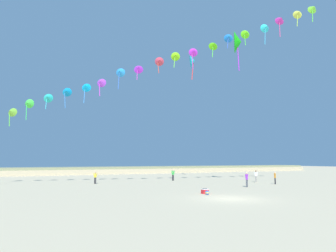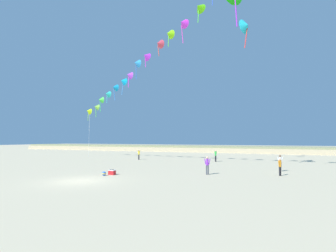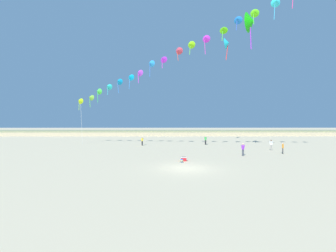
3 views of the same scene
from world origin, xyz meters
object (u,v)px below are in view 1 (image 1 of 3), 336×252
object	(u,v)px
person_far_right	(173,174)
large_kite_mid_trail	(238,42)
person_mid_center	(256,175)
person_far_left	(247,179)
person_near_right	(95,177)
beach_ball	(207,193)
large_kite_low_lead	(192,61)
person_near_left	(275,177)
beach_cooler	(205,191)

from	to	relation	value
person_far_right	large_kite_mid_trail	world-z (taller)	large_kite_mid_trail
person_mid_center	person_far_left	size ratio (longest dim) A/B	0.99
person_near_right	beach_ball	bearing A→B (deg)	-70.12
large_kite_low_lead	beach_ball	distance (m)	28.08
person_mid_center	person_far_right	world-z (taller)	person_far_right
person_mid_center	beach_ball	distance (m)	16.66
person_near_right	person_mid_center	size ratio (longest dim) A/B	0.95
person_near_left	large_kite_mid_trail	world-z (taller)	large_kite_mid_trail
person_near_left	beach_ball	xyz separation A→B (m)	(-13.83, -5.90, -0.69)
person_far_left	beach_ball	distance (m)	9.02
beach_cooler	large_kite_mid_trail	bearing A→B (deg)	34.97
large_kite_low_lead	person_far_left	bearing A→B (deg)	-97.24
person_mid_center	large_kite_mid_trail	distance (m)	17.64
person_near_left	large_kite_low_lead	distance (m)	22.37
beach_cooler	large_kite_low_lead	bearing A→B (deg)	61.91
person_mid_center	beach_cooler	distance (m)	16.01
person_mid_center	beach_cooler	xyz separation A→B (m)	(-13.57, -8.47, -0.71)
person_near_right	large_kite_low_lead	xyz separation A→B (m)	(15.64, 2.27, 18.01)
person_near_left	person_far_left	world-z (taller)	person_far_left
person_far_right	person_near_left	bearing A→B (deg)	-54.43
person_far_left	large_kite_low_lead	size ratio (longest dim) A/B	0.38
person_near_left	person_far_right	world-z (taller)	person_far_right
person_far_right	beach_cooler	world-z (taller)	person_far_right
person_far_right	beach_cooler	distance (m)	17.47
large_kite_mid_trail	beach_cooler	distance (m)	21.50
person_far_left	large_kite_low_lead	world-z (taller)	large_kite_low_lead
large_kite_mid_trail	beach_cooler	bearing A→B (deg)	-145.03
beach_ball	person_far_right	bearing A→B (deg)	72.13
person_near_right	person_far_right	world-z (taller)	person_far_right
person_near_left	person_near_right	world-z (taller)	person_near_right
person_near_right	person_far_right	bearing A→B (deg)	5.63
person_far_left	person_near_right	bearing A→B (deg)	138.90
person_far_left	large_kite_low_lead	xyz separation A→B (m)	(1.82, 14.33, 17.95)
person_near_left	person_far_right	xyz separation A→B (m)	(-8.22, 11.50, 0.07)
person_near_left	large_kite_mid_trail	size ratio (longest dim) A/B	0.29
person_mid_center	person_far_left	xyz separation A→B (m)	(-5.90, -5.04, 0.01)
large_kite_low_lead	beach_cooler	world-z (taller)	large_kite_low_lead
person_far_left	person_mid_center	bearing A→B (deg)	40.49
person_near_right	large_kite_mid_trail	xyz separation A→B (m)	(15.96, -8.64, 17.20)
person_near_left	beach_cooler	distance (m)	14.51
person_near_left	beach_ball	size ratio (longest dim) A/B	4.16
person_near_left	person_far_left	distance (m)	6.13
person_near_left	large_kite_low_lead	world-z (taller)	large_kite_low_lead
person_far_left	large_kite_mid_trail	xyz separation A→B (m)	(2.13, 3.42, 17.15)
beach_ball	person_near_left	bearing A→B (deg)	23.10
person_near_right	large_kite_mid_trail	size ratio (longest dim) A/B	0.29
person_near_left	person_mid_center	bearing A→B (deg)	89.81
person_near_left	beach_ball	bearing A→B (deg)	-156.90
large_kite_low_lead	beach_ball	size ratio (longest dim) A/B	11.77
person_far_left	beach_cooler	bearing A→B (deg)	-155.87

